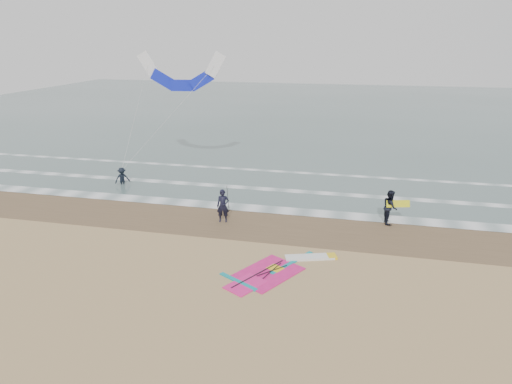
% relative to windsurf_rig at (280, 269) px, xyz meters
% --- Properties ---
extents(ground, '(120.00, 120.00, 0.00)m').
position_rel_windsurf_rig_xyz_m(ground, '(-0.85, -0.94, -0.03)').
color(ground, tan).
rests_on(ground, ground).
extents(sea_water, '(120.00, 80.00, 0.02)m').
position_rel_windsurf_rig_xyz_m(sea_water, '(-0.85, 47.06, -0.02)').
color(sea_water, '#47605E').
rests_on(sea_water, ground).
extents(wet_sand_band, '(120.00, 5.00, 0.01)m').
position_rel_windsurf_rig_xyz_m(wet_sand_band, '(-0.85, 5.06, -0.03)').
color(wet_sand_band, brown).
rests_on(wet_sand_band, ground).
extents(foam_waterline, '(120.00, 9.15, 0.02)m').
position_rel_windsurf_rig_xyz_m(foam_waterline, '(-0.85, 9.50, -0.00)').
color(foam_waterline, white).
rests_on(foam_waterline, ground).
extents(windsurf_rig, '(5.02, 4.75, 0.12)m').
position_rel_windsurf_rig_xyz_m(windsurf_rig, '(0.00, 0.00, 0.00)').
color(windsurf_rig, white).
rests_on(windsurf_rig, ground).
extents(person_standing, '(0.77, 0.59, 1.91)m').
position_rel_windsurf_rig_xyz_m(person_standing, '(-4.11, 4.86, 0.92)').
color(person_standing, black).
rests_on(person_standing, ground).
extents(person_walking, '(0.85, 1.03, 1.95)m').
position_rel_windsurf_rig_xyz_m(person_walking, '(5.05, 6.70, 0.94)').
color(person_walking, black).
rests_on(person_walking, ground).
extents(person_wading, '(1.17, 1.13, 1.60)m').
position_rel_windsurf_rig_xyz_m(person_wading, '(-13.06, 9.87, 0.77)').
color(person_wading, black).
rests_on(person_wading, ground).
extents(held_pole, '(0.17, 0.86, 1.82)m').
position_rel_windsurf_rig_xyz_m(held_pole, '(-3.81, 4.86, 1.37)').
color(held_pole, black).
rests_on(held_pole, ground).
extents(carried_kiteboard, '(1.30, 0.51, 0.39)m').
position_rel_windsurf_rig_xyz_m(carried_kiteboard, '(5.45, 6.60, 1.20)').
color(carried_kiteboard, yellow).
rests_on(carried_kiteboard, ground).
extents(surf_kite, '(6.81, 4.49, 8.00)m').
position_rel_windsurf_rig_xyz_m(surf_kite, '(-9.91, 14.18, 7.28)').
color(surf_kite, white).
rests_on(surf_kite, ground).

